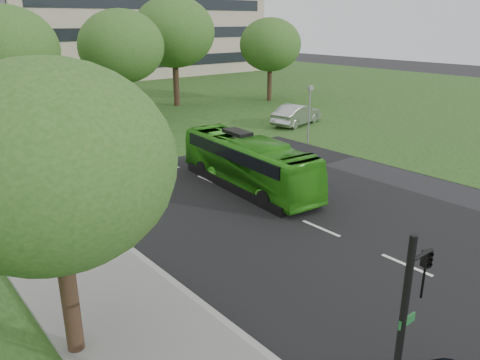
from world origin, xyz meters
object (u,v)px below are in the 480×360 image
(tree_park_b, at_px, (6,50))
(tree_park_c, at_px, (121,47))
(tree_park_d, at_px, (174,32))
(sedan, at_px, (297,115))
(tree_park_e, at_px, (270,45))
(traffic_light, at_px, (405,333))
(camera_pole, at_px, (309,107))
(bus, at_px, (248,163))
(tree_side_near, at_px, (52,165))

(tree_park_b, bearing_deg, tree_park_c, 3.70)
(tree_park_d, height_order, sedan, tree_park_d)
(tree_park_b, xyz_separation_m, tree_park_d, (16.57, 4.93, 0.85))
(tree_park_d, height_order, tree_park_e, tree_park_d)
(traffic_light, distance_m, camera_pole, 24.79)
(tree_park_e, distance_m, camera_pole, 19.20)
(tree_park_c, distance_m, bus, 19.76)
(tree_side_near, bearing_deg, tree_park_c, 60.96)
(bus, height_order, sedan, bus)
(tree_side_near, height_order, traffic_light, tree_side_near)
(sedan, bearing_deg, tree_park_c, 33.62)
(tree_park_c, bearing_deg, tree_park_e, 2.36)
(tree_park_b, relative_size, tree_park_e, 1.09)
(tree_park_e, xyz_separation_m, tree_side_near, (-31.54, -26.65, -0.69))
(tree_park_c, distance_m, tree_park_d, 8.92)
(tree_park_b, xyz_separation_m, bus, (6.23, -18.39, -4.98))
(traffic_light, bearing_deg, tree_park_d, 77.11)
(tree_park_d, height_order, bus, tree_park_d)
(bus, distance_m, sedan, 15.90)
(tree_park_b, relative_size, sedan, 1.80)
(tree_park_c, xyz_separation_m, bus, (-2.61, -18.96, -4.91))
(tree_park_b, relative_size, bus, 0.99)
(tree_park_b, bearing_deg, tree_park_d, 16.58)
(tree_park_c, xyz_separation_m, tree_park_d, (7.73, 4.36, 0.92))
(tree_park_c, distance_m, tree_side_near, 29.70)
(sedan, height_order, camera_pole, camera_pole)
(tree_park_b, bearing_deg, tree_park_e, 2.82)
(bus, distance_m, camera_pole, 9.97)
(tree_park_e, bearing_deg, tree_park_d, 158.78)
(tree_park_d, bearing_deg, bus, -113.90)
(traffic_light, bearing_deg, tree_park_b, 100.17)
(tree_park_d, relative_size, sedan, 2.03)
(sedan, xyz_separation_m, traffic_light, (-21.09, -23.00, 2.00))
(tree_park_e, relative_size, traffic_light, 1.76)
(tree_park_c, xyz_separation_m, camera_pole, (6.39, -14.87, -3.61))
(tree_park_e, height_order, camera_pole, tree_park_e)
(camera_pole, bearing_deg, tree_park_b, 120.43)
(tree_park_c, relative_size, bus, 0.97)
(tree_park_c, xyz_separation_m, tree_side_near, (-14.40, -25.95, -1.09))
(bus, distance_m, traffic_light, 16.14)
(tree_park_d, distance_m, bus, 26.17)
(tree_side_near, height_order, bus, tree_side_near)
(camera_pole, bearing_deg, tree_park_c, 96.88)
(sedan, bearing_deg, tree_side_near, 109.96)
(traffic_light, relative_size, camera_pole, 1.20)
(tree_park_b, bearing_deg, tree_side_near, -102.37)
(sedan, xyz_separation_m, camera_pole, (-4.04, -5.00, 1.76))
(tree_park_b, xyz_separation_m, traffic_light, (-1.82, -32.30, -3.44))
(sedan, relative_size, camera_pole, 1.28)
(tree_park_c, height_order, sedan, tree_park_c)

